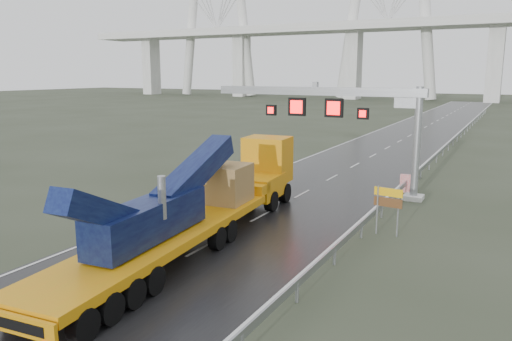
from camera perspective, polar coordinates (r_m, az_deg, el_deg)
The scene contains 7 objects.
ground at distance 20.61m, azimuth -12.61°, elevation -12.06°, with size 400.00×400.00×0.00m, color #303727.
road at distance 56.26m, azimuth 14.79°, elevation 2.53°, with size 11.00×200.00×0.02m, color black.
guardrail at distance 45.32m, azimuth 19.40°, elevation 1.16°, with size 0.20×140.00×1.40m, color gray, non-canonical shape.
sign_gantry at distance 33.98m, azimuth 10.06°, elevation 6.86°, with size 14.90×1.20×7.42m.
heavy_haul_truck at distance 25.25m, azimuth -4.98°, elevation -2.97°, with size 4.76×21.00×4.89m.
exit_sign_pair at distance 25.64m, azimuth 14.85°, elevation -3.47°, with size 1.44×0.23×2.47m.
striped_barrier at distance 35.55m, azimuth 16.72°, elevation -1.41°, with size 0.72×0.39×1.22m, color red.
Camera 1 is at (12.55, -14.26, 8.00)m, focal length 35.00 mm.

